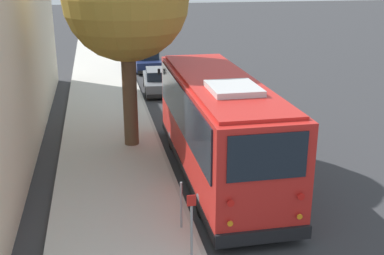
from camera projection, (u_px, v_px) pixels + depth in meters
ground_plane at (223, 185)px, 15.77m from camera, size 160.00×160.00×0.00m
sidewalk_slab at (115, 192)px, 15.10m from camera, size 80.00×3.78×0.15m
curb_strip at (177, 187)px, 15.46m from camera, size 80.00×0.14×0.15m
shuttle_bus at (218, 122)px, 15.89m from camera, size 9.65×2.72×3.57m
parked_sedan_gray at (160, 81)px, 27.30m from camera, size 4.34×1.99×1.32m
parked_sedan_navy at (146, 60)px, 33.18m from camera, size 4.47×1.87×1.33m
parked_sedan_maroon at (135, 45)px, 39.60m from camera, size 4.48×1.92×1.32m
parked_sedan_tan at (132, 35)px, 45.50m from camera, size 4.40×1.76×1.27m
parked_sedan_white at (125, 27)px, 51.29m from camera, size 4.50×1.82×1.33m
sign_post_near at (192, 225)px, 11.39m from camera, size 0.06×0.22×1.64m
sign_post_far at (181, 205)px, 12.74m from camera, size 0.06×0.06×1.33m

